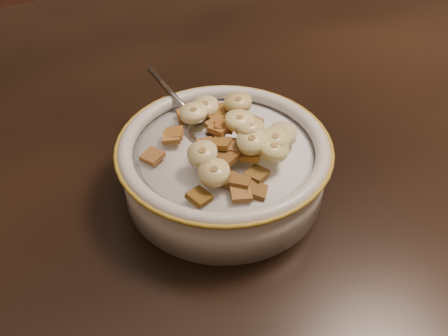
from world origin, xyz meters
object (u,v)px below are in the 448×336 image
cereal_bowl (224,170)px  spoon (206,132)px  chair (76,54)px  table (225,103)px

cereal_bowl → spoon: (-0.00, 0.04, 0.03)m
chair → spoon: (-0.04, -0.95, 0.38)m
cereal_bowl → spoon: bearing=96.9°
table → chair: 0.86m
table → cereal_bowl: size_ratio=6.22×
table → cereal_bowl: bearing=-118.0°
cereal_bowl → spoon: size_ratio=4.17×
table → chair: size_ratio=1.62×
spoon → chair: bearing=-99.3°
table → spoon: (-0.10, -0.14, 0.08)m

